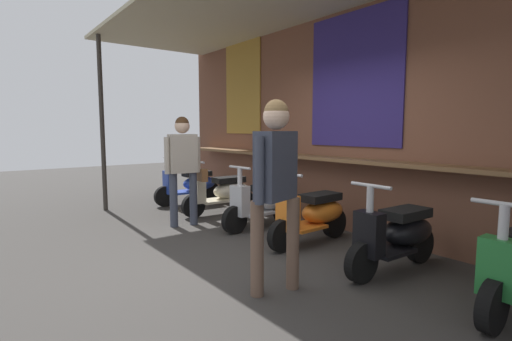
{
  "coord_description": "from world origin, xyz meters",
  "views": [
    {
      "loc": [
        3.35,
        -2.47,
        1.49
      ],
      "look_at": [
        -1.15,
        0.96,
        0.88
      ],
      "focal_mm": 26.54,
      "sensor_mm": 36.0,
      "label": 1
    }
  ],
  "objects_px": {
    "scooter_silver": "(265,202)",
    "scooter_black": "(398,234)",
    "shopper_with_handbag": "(184,160)",
    "shopper_browsing": "(276,174)",
    "scooter_orange": "(314,214)",
    "scooter_cream": "(223,192)",
    "scooter_blue": "(192,184)"
  },
  "relations": [
    {
      "from": "scooter_orange",
      "to": "scooter_silver",
      "type": "bearing_deg",
      "value": -92.07
    },
    {
      "from": "shopper_browsing",
      "to": "scooter_cream",
      "type": "bearing_deg",
      "value": -41.46
    },
    {
      "from": "shopper_with_handbag",
      "to": "shopper_browsing",
      "type": "height_order",
      "value": "shopper_browsing"
    },
    {
      "from": "scooter_blue",
      "to": "scooter_orange",
      "type": "height_order",
      "value": "same"
    },
    {
      "from": "scooter_blue",
      "to": "shopper_browsing",
      "type": "relative_size",
      "value": 0.8
    },
    {
      "from": "scooter_blue",
      "to": "scooter_silver",
      "type": "bearing_deg",
      "value": 92.53
    },
    {
      "from": "shopper_browsing",
      "to": "shopper_with_handbag",
      "type": "bearing_deg",
      "value": -26.62
    },
    {
      "from": "scooter_silver",
      "to": "shopper_browsing",
      "type": "relative_size",
      "value": 0.8
    },
    {
      "from": "scooter_blue",
      "to": "scooter_black",
      "type": "distance_m",
      "value": 4.62
    },
    {
      "from": "scooter_blue",
      "to": "scooter_cream",
      "type": "relative_size",
      "value": 1.0
    },
    {
      "from": "scooter_blue",
      "to": "scooter_cream",
      "type": "xyz_separation_m",
      "value": [
        1.18,
        -0.0,
        0.0
      ]
    },
    {
      "from": "scooter_silver",
      "to": "scooter_black",
      "type": "distance_m",
      "value": 2.26
    },
    {
      "from": "scooter_silver",
      "to": "scooter_black",
      "type": "xyz_separation_m",
      "value": [
        2.26,
        0.0,
        0.0
      ]
    },
    {
      "from": "scooter_cream",
      "to": "shopper_with_handbag",
      "type": "relative_size",
      "value": 0.83
    },
    {
      "from": "scooter_cream",
      "to": "scooter_silver",
      "type": "bearing_deg",
      "value": 93.14
    },
    {
      "from": "scooter_cream",
      "to": "shopper_browsing",
      "type": "relative_size",
      "value": 0.8
    },
    {
      "from": "scooter_orange",
      "to": "shopper_with_handbag",
      "type": "distance_m",
      "value": 2.18
    },
    {
      "from": "scooter_silver",
      "to": "shopper_browsing",
      "type": "height_order",
      "value": "shopper_browsing"
    },
    {
      "from": "scooter_cream",
      "to": "shopper_browsing",
      "type": "distance_m",
      "value": 3.44
    },
    {
      "from": "shopper_with_handbag",
      "to": "shopper_browsing",
      "type": "xyz_separation_m",
      "value": [
        2.71,
        -0.45,
        0.06
      ]
    },
    {
      "from": "scooter_cream",
      "to": "shopper_with_handbag",
      "type": "height_order",
      "value": "shopper_with_handbag"
    },
    {
      "from": "scooter_blue",
      "to": "scooter_silver",
      "type": "height_order",
      "value": "same"
    },
    {
      "from": "scooter_orange",
      "to": "scooter_black",
      "type": "xyz_separation_m",
      "value": [
        1.22,
        -0.0,
        0.0
      ]
    },
    {
      "from": "scooter_cream",
      "to": "shopper_with_handbag",
      "type": "distance_m",
      "value": 1.19
    },
    {
      "from": "scooter_orange",
      "to": "shopper_with_handbag",
      "type": "xyz_separation_m",
      "value": [
        -1.86,
        -0.93,
        0.64
      ]
    },
    {
      "from": "scooter_cream",
      "to": "scooter_black",
      "type": "distance_m",
      "value": 3.44
    },
    {
      "from": "scooter_orange",
      "to": "shopper_with_handbag",
      "type": "bearing_deg",
      "value": -65.5
    },
    {
      "from": "scooter_orange",
      "to": "shopper_browsing",
      "type": "relative_size",
      "value": 0.8
    },
    {
      "from": "scooter_silver",
      "to": "shopper_with_handbag",
      "type": "relative_size",
      "value": 0.83
    },
    {
      "from": "scooter_black",
      "to": "shopper_browsing",
      "type": "xyz_separation_m",
      "value": [
        -0.37,
        -1.38,
        0.71
      ]
    },
    {
      "from": "shopper_with_handbag",
      "to": "scooter_silver",
      "type": "bearing_deg",
      "value": -125.3
    },
    {
      "from": "scooter_black",
      "to": "shopper_with_handbag",
      "type": "relative_size",
      "value": 0.83
    }
  ]
}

